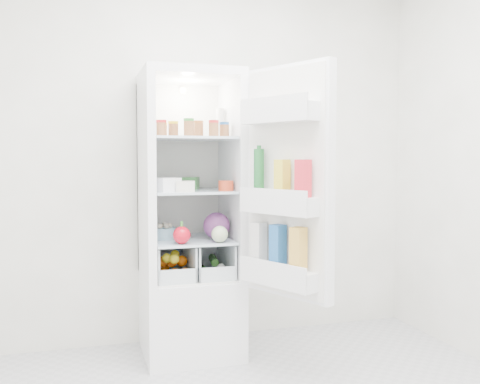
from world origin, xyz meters
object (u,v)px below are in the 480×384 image
object	(u,v)px
refrigerator	(189,250)
fridge_door	(286,188)
red_cabbage	(217,226)
mushroom_bowl	(164,233)

from	to	relation	value
refrigerator	fridge_door	bearing A→B (deg)	-54.64
red_cabbage	fridge_door	xyz separation A→B (m)	(0.28, -0.48, 0.26)
red_cabbage	mushroom_bowl	distance (m)	0.34
mushroom_bowl	fridge_door	xyz separation A→B (m)	(0.60, -0.59, 0.31)
red_cabbage	mushroom_bowl	bearing A→B (deg)	162.01
refrigerator	mushroom_bowl	bearing A→B (deg)	-172.39
red_cabbage	mushroom_bowl	world-z (taller)	red_cabbage
refrigerator	mushroom_bowl	world-z (taller)	refrigerator
red_cabbage	mushroom_bowl	size ratio (longest dim) A/B	1.11
mushroom_bowl	fridge_door	size ratio (longest dim) A/B	0.12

